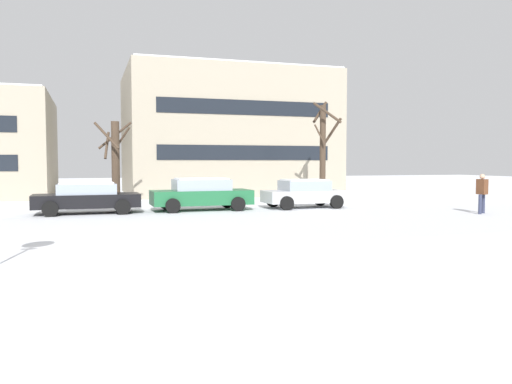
{
  "coord_description": "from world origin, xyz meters",
  "views": [
    {
      "loc": [
        -0.85,
        -13.69,
        2.18
      ],
      "look_at": [
        5.35,
        5.46,
        1.01
      ],
      "focal_mm": 36.32,
      "sensor_mm": 36.0,
      "label": 1
    }
  ],
  "objects_px": {
    "parked_car_silver": "(304,193)",
    "pedestrian_crossing": "(482,191)",
    "parked_car_black": "(87,197)",
    "parked_car_green": "(201,194)"
  },
  "relations": [
    {
      "from": "parked_car_silver",
      "to": "pedestrian_crossing",
      "type": "distance_m",
      "value": 7.76
    },
    {
      "from": "parked_car_black",
      "to": "pedestrian_crossing",
      "type": "distance_m",
      "value": 16.66
    },
    {
      "from": "parked_car_black",
      "to": "parked_car_green",
      "type": "distance_m",
      "value": 4.92
    },
    {
      "from": "parked_car_black",
      "to": "parked_car_green",
      "type": "xyz_separation_m",
      "value": [
        4.92,
        -0.0,
        0.06
      ]
    },
    {
      "from": "parked_car_green",
      "to": "parked_car_black",
      "type": "bearing_deg",
      "value": 179.94
    },
    {
      "from": "parked_car_black",
      "to": "parked_car_green",
      "type": "relative_size",
      "value": 0.97
    },
    {
      "from": "parked_car_green",
      "to": "parked_car_silver",
      "type": "height_order",
      "value": "parked_car_green"
    },
    {
      "from": "parked_car_silver",
      "to": "parked_car_black",
      "type": "bearing_deg",
      "value": 178.39
    },
    {
      "from": "parked_car_green",
      "to": "pedestrian_crossing",
      "type": "bearing_deg",
      "value": -25.41
    },
    {
      "from": "parked_car_green",
      "to": "pedestrian_crossing",
      "type": "distance_m",
      "value": 12.08
    }
  ]
}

